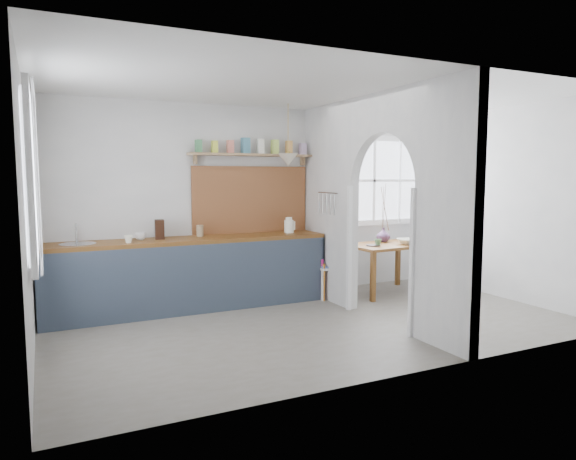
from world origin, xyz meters
name	(u,v)px	position (x,y,z in m)	size (l,w,h in m)	color
floor	(320,324)	(0.00, 0.00, 0.00)	(5.80, 3.20, 0.01)	slate
ceiling	(322,89)	(0.00, 0.00, 2.60)	(5.80, 3.20, 0.01)	silver
walls	(321,210)	(0.00, 0.00, 1.30)	(5.81, 3.21, 2.60)	silver
partition	(371,195)	(0.70, 0.06, 1.45)	(0.12, 3.20, 2.60)	silver
kitchen_window	(28,178)	(-2.87, 0.00, 1.65)	(0.10, 1.16, 1.50)	white
nook_window	(374,181)	(1.80, 1.56, 1.60)	(1.76, 0.10, 1.30)	white
counter	(190,273)	(-1.13, 1.33, 0.46)	(3.50, 0.60, 0.90)	brown
sink	(78,245)	(-2.43, 1.30, 0.89)	(0.40, 0.40, 0.02)	#B5B8BD
backsplash	(251,200)	(-0.20, 1.58, 1.35)	(1.65, 0.03, 0.90)	brown
shelf	(253,151)	(-0.20, 1.49, 2.01)	(1.75, 0.20, 0.21)	#A57E60
pendant_lamp	(288,160)	(0.15, 1.15, 1.88)	(0.26, 0.26, 0.16)	silver
utensil_rail	(328,193)	(0.61, 0.90, 1.45)	(0.02, 0.02, 0.50)	#B5B8BD
dining_table	(386,268)	(1.63, 0.98, 0.35)	(1.13, 0.75, 0.71)	brown
chair_left	(332,265)	(0.79, 1.08, 0.45)	(0.41, 0.41, 0.90)	white
chair_right	(432,259)	(2.42, 0.91, 0.45)	(0.41, 0.41, 0.90)	white
kettle	(289,225)	(0.25, 1.32, 1.00)	(0.17, 0.14, 0.21)	white
mug_a	(128,239)	(-1.89, 1.16, 0.94)	(0.09, 0.09, 0.09)	white
mug_b	(140,236)	(-1.72, 1.35, 0.95)	(0.12, 0.12, 0.10)	white
knife_block	(160,229)	(-1.49, 1.37, 1.02)	(0.11, 0.15, 0.24)	black
jar	(200,231)	(-0.96, 1.44, 0.97)	(0.09, 0.09, 0.14)	#8C7453
towel_magenta	(322,280)	(0.58, 0.98, 0.28)	(0.02, 0.03, 0.56)	#D11D74
towel_orange	(324,283)	(0.58, 0.94, 0.25)	(0.02, 0.03, 0.50)	orange
bowl	(409,241)	(1.91, 0.84, 0.74)	(0.31, 0.31, 0.08)	silver
table_cup	(378,243)	(1.40, 0.87, 0.75)	(0.10, 0.10, 0.09)	#55834F
plate	(373,245)	(1.34, 0.90, 0.71)	(0.19, 0.19, 0.02)	#372E2D
vase	(383,235)	(1.74, 1.21, 0.81)	(0.20, 0.20, 0.21)	#4E3255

